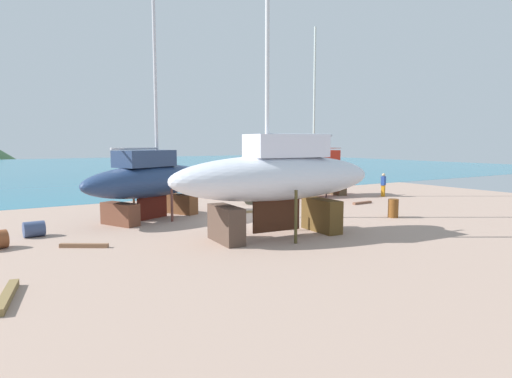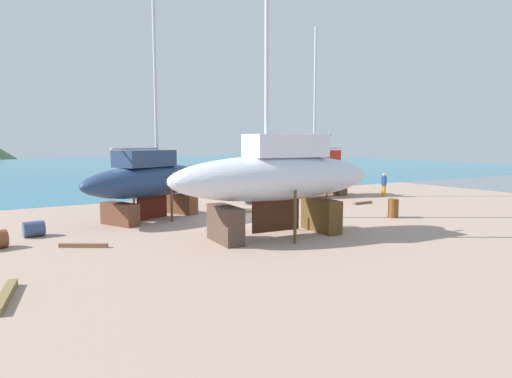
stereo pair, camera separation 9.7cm
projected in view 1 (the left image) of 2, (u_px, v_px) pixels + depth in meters
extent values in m
plane|color=tan|center=(272.00, 223.00, 21.03)|extent=(44.87, 44.87, 0.00)
cube|color=teal|center=(72.00, 168.00, 66.03)|extent=(133.01, 84.44, 0.01)
cube|color=brown|center=(297.00, 190.00, 30.62)|extent=(0.82, 1.65, 1.05)
cube|color=brown|center=(336.00, 188.00, 32.21)|extent=(0.82, 1.65, 1.05)
cylinder|color=#4C302D|center=(326.00, 186.00, 30.42)|extent=(0.12, 0.12, 1.57)
cylinder|color=#463426|center=(308.00, 184.00, 32.36)|extent=(0.12, 0.12, 1.57)
ellipsoid|color=#AF1817|center=(317.00, 170.00, 31.27)|extent=(6.96, 2.50, 1.47)
cube|color=#52231E|center=(317.00, 188.00, 31.41)|extent=(1.64, 0.20, 1.03)
cube|color=#AD2618|center=(321.00, 155.00, 31.32)|extent=(2.54, 1.38, 0.74)
cylinder|color=silver|center=(314.00, 95.00, 30.56)|extent=(0.15, 0.15, 9.17)
cylinder|color=silver|center=(327.00, 148.00, 31.51)|extent=(2.39, 0.28, 0.11)
cube|color=brown|center=(180.00, 204.00, 23.73)|extent=(1.46, 2.07, 1.03)
cube|color=brown|center=(120.00, 214.00, 20.38)|extent=(1.46, 2.07, 1.03)
cylinder|color=brown|center=(134.00, 201.00, 22.76)|extent=(0.12, 0.12, 1.59)
cylinder|color=brown|center=(172.00, 205.00, 21.29)|extent=(0.12, 0.12, 1.59)
ellipsoid|color=navy|center=(152.00, 181.00, 21.90)|extent=(8.34, 5.59, 1.60)
cube|color=#52160E|center=(152.00, 208.00, 22.05)|extent=(1.79, 0.88, 1.12)
cube|color=navy|center=(145.00, 159.00, 21.45)|extent=(3.25, 2.55, 0.80)
cylinder|color=silver|center=(155.00, 53.00, 21.57)|extent=(0.16, 0.16, 11.13)
cylinder|color=silver|center=(135.00, 148.00, 20.89)|extent=(2.61, 1.28, 0.12)
cube|color=#4B372D|center=(226.00, 224.00, 16.86)|extent=(0.85, 2.12, 1.40)
cube|color=#543C1B|center=(322.00, 215.00, 18.97)|extent=(0.85, 2.12, 1.40)
cylinder|color=#4A4120|center=(296.00, 217.00, 16.63)|extent=(0.12, 0.12, 2.04)
cylinder|color=brown|center=(260.00, 207.00, 19.13)|extent=(0.12, 0.12, 2.04)
ellipsoid|color=silver|center=(277.00, 178.00, 17.73)|extent=(9.18, 3.23, 1.83)
cube|color=#432214|center=(277.00, 216.00, 17.90)|extent=(2.17, 0.23, 1.28)
cube|color=silver|center=(286.00, 146.00, 17.81)|extent=(3.35, 1.78, 0.91)
cylinder|color=silver|center=(267.00, 23.00, 16.89)|extent=(0.17, 0.17, 10.29)
cylinder|color=silver|center=(301.00, 135.00, 18.08)|extent=(3.16, 0.35, 0.12)
cube|color=orange|center=(383.00, 191.00, 31.16)|extent=(0.39, 0.32, 0.81)
cube|color=#234194|center=(383.00, 181.00, 31.08)|extent=(0.50, 0.40, 0.62)
sphere|color=tan|center=(384.00, 175.00, 31.04)|extent=(0.22, 0.22, 0.22)
cylinder|color=#3B4A6F|center=(34.00, 229.00, 17.86)|extent=(0.82, 0.69, 0.64)
cylinder|color=brown|center=(393.00, 208.00, 22.46)|extent=(0.64, 0.64, 0.95)
cylinder|color=#323227|center=(250.00, 199.00, 27.43)|extent=(1.07, 1.08, 0.63)
cube|color=brown|center=(84.00, 246.00, 16.05)|extent=(1.58, 1.12, 0.15)
cube|color=brown|center=(362.00, 203.00, 27.44)|extent=(1.54, 0.32, 0.14)
cube|color=olive|center=(7.00, 296.00, 10.71)|extent=(0.69, 2.33, 0.18)
cube|color=olive|center=(253.00, 211.00, 24.08)|extent=(3.08, 1.04, 0.11)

